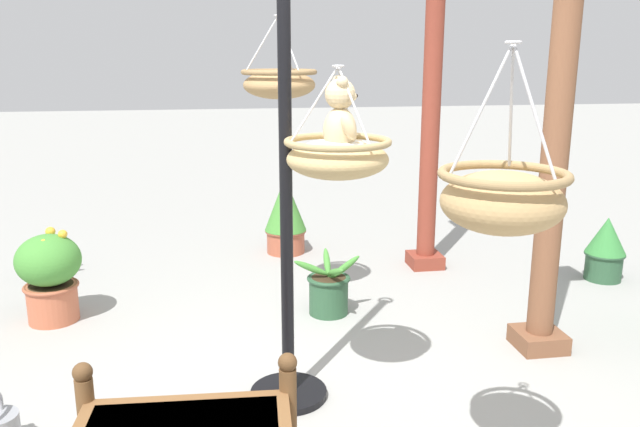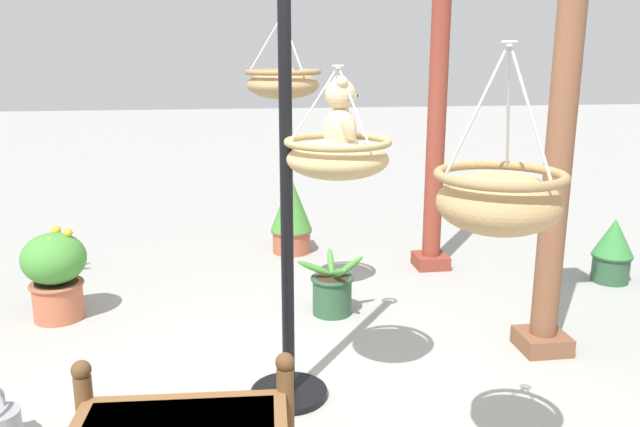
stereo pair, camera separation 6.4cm
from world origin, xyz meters
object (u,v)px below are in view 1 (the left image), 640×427
object	(u,v)px
potted_plant_conical_shrub	(285,215)
potted_plant_flowering_red	(46,262)
hanging_basket_with_teddy	(338,156)
hanging_basket_right_low	(502,198)
teddy_bear	(342,121)
potted_plant_tall_leafy	(605,248)
potted_plant_bushy_green	(50,274)
potted_plant_small_succulent	(329,290)
hanging_basket_left_high	(279,83)
greenhouse_pillar_right	(555,157)
display_pole_central	(287,258)
greenhouse_pillar_left	(431,124)

from	to	relation	value
potted_plant_conical_shrub	potted_plant_flowering_red	bearing A→B (deg)	-80.44
hanging_basket_with_teddy	potted_plant_flowering_red	xyz separation A→B (m)	(-2.54, -2.13, -1.28)
hanging_basket_right_low	potted_plant_conical_shrub	xyz separation A→B (m)	(-3.87, -0.42, -1.01)
teddy_bear	potted_plant_tall_leafy	bearing A→B (deg)	122.20
potted_plant_bushy_green	hanging_basket_with_teddy	bearing A→B (deg)	50.69
potted_plant_tall_leafy	potted_plant_small_succulent	size ratio (longest dim) A/B	1.03
hanging_basket_right_low	potted_plant_flowering_red	size ratio (longest dim) A/B	1.77
hanging_basket_left_high	potted_plant_tall_leafy	distance (m)	3.21
hanging_basket_with_teddy	potted_plant_conical_shrub	xyz separation A→B (m)	(-2.91, 0.03, -1.03)
potted_plant_flowering_red	greenhouse_pillar_right	bearing A→B (deg)	60.64
display_pole_central	hanging_basket_right_low	distance (m)	1.42
teddy_bear	potted_plant_flowering_red	world-z (taller)	teddy_bear
greenhouse_pillar_left	potted_plant_small_succulent	world-z (taller)	greenhouse_pillar_left
hanging_basket_left_high	potted_plant_tall_leafy	size ratio (longest dim) A/B	1.01
hanging_basket_right_low	greenhouse_pillar_right	distance (m)	1.79
hanging_basket_with_teddy	hanging_basket_right_low	distance (m)	1.06
hanging_basket_left_high	greenhouse_pillar_left	size ratio (longest dim) A/B	0.21
display_pole_central	greenhouse_pillar_left	xyz separation A→B (m)	(-2.12, 1.51, 0.48)
hanging_basket_with_teddy	potted_plant_small_succulent	bearing A→B (deg)	171.86
hanging_basket_right_low	potted_plant_tall_leafy	world-z (taller)	hanging_basket_right_low
greenhouse_pillar_left	potted_plant_flowering_red	bearing A→B (deg)	-94.59
hanging_basket_right_low	greenhouse_pillar_right	bearing A→B (deg)	145.08
hanging_basket_right_low	potted_plant_small_succulent	xyz separation A→B (m)	(-2.27, -0.26, -1.21)
hanging_basket_left_high	hanging_basket_with_teddy	bearing A→B (deg)	6.78
greenhouse_pillar_left	hanging_basket_right_low	bearing A→B (deg)	-14.10
potted_plant_bushy_green	greenhouse_pillar_right	bearing A→B (deg)	73.29
teddy_bear	hanging_basket_right_low	bearing A→B (deg)	24.29
potted_plant_tall_leafy	potted_plant_bushy_green	size ratio (longest dim) A/B	0.82
teddy_bear	potted_plant_tall_leafy	xyz separation A→B (m)	(-1.68, 2.66, -1.31)
display_pole_central	potted_plant_small_succulent	size ratio (longest dim) A/B	4.86
display_pole_central	teddy_bear	world-z (taller)	display_pole_central
greenhouse_pillar_left	display_pole_central	bearing A→B (deg)	-35.50
potted_plant_tall_leafy	potted_plant_small_succulent	distance (m)	2.53
hanging_basket_right_low	potted_plant_flowering_red	bearing A→B (deg)	-143.53
potted_plant_tall_leafy	potted_plant_conical_shrub	distance (m)	2.92
hanging_basket_left_high	potted_plant_small_succulent	size ratio (longest dim) A/B	1.04
display_pole_central	potted_plant_conical_shrub	distance (m)	2.81
teddy_bear	potted_plant_bushy_green	world-z (taller)	teddy_bear
display_pole_central	potted_plant_conical_shrub	bearing A→B (deg)	174.11
display_pole_central	greenhouse_pillar_left	size ratio (longest dim) A/B	0.96
teddy_bear	hanging_basket_right_low	world-z (taller)	hanging_basket_right_low
display_pole_central	potted_plant_bushy_green	distance (m)	2.15
display_pole_central	teddy_bear	xyz separation A→B (m)	(0.15, 0.27, 0.75)
display_pole_central	hanging_basket_with_teddy	world-z (taller)	display_pole_central
greenhouse_pillar_right	potted_plant_small_succulent	size ratio (longest dim) A/B	4.97
potted_plant_bushy_green	potted_plant_conical_shrub	xyz separation A→B (m)	(-1.40, 1.88, 0.02)
greenhouse_pillar_left	potted_plant_conical_shrub	xyz separation A→B (m)	(-0.64, -1.23, -0.94)
hanging_basket_left_high	display_pole_central	bearing A→B (deg)	-4.31
hanging_basket_with_teddy	potted_plant_tall_leafy	distance (m)	3.36
teddy_bear	potted_plant_conical_shrub	world-z (taller)	teddy_bear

